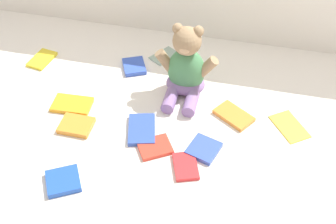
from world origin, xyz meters
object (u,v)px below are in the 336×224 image
Objects in this scene: book_case_4 at (63,181)px; book_case_10 at (155,147)px; book_case_1 at (164,56)px; book_case_8 at (186,166)px; book_case_3 at (290,126)px; book_case_9 at (72,105)px; book_case_12 at (76,125)px; book_case_5 at (234,116)px; book_case_6 at (134,66)px; teddy_bear at (186,69)px; book_case_11 at (142,129)px; book_case_13 at (204,149)px; book_case_0 at (42,59)px.

book_case_4 is 0.95× the size of book_case_10.
book_case_8 is at bearing 143.63° from book_case_1.
book_case_4 reaches higher than book_case_1.
book_case_3 is 0.74m from book_case_9.
book_case_12 reaches higher than book_case_8.
book_case_5 reaches higher than book_case_8.
book_case_1 is at bearing 20.84° from book_case_6.
book_case_5 is (0.19, -0.10, -0.09)m from teddy_bear.
book_case_9 is 1.32× the size of book_case_10.
book_case_11 is 1.41× the size of book_case_13.
book_case_5 is 1.22× the size of book_case_8.
book_case_8 reaches higher than book_case_3.
book_case_9 reaches higher than book_case_0.
teddy_bear is at bearing 130.37° from book_case_12.
book_case_13 reaches higher than book_case_1.
book_case_10 is (0.08, -0.47, 0.00)m from book_case_1.
book_case_8 reaches higher than book_case_0.
teddy_bear reaches higher than book_case_13.
book_case_8 and book_case_10 have the same top height.
book_case_10 is at bearing 169.40° from book_case_3.
book_case_1 is 0.80× the size of book_case_3.
book_case_13 reaches higher than book_case_3.
book_case_1 is at bearing 78.55° from book_case_11.
book_case_8 is (-0.11, -0.25, -0.00)m from book_case_5.
book_case_10 is at bearing -45.81° from book_case_8.
teddy_bear is 2.78× the size of book_case_6.
book_case_6 is (-0.58, 0.18, 0.00)m from book_case_3.
book_case_11 is 0.21m from book_case_13.
book_case_11 reaches higher than book_case_1.
book_case_12 is at bearing 26.10° from book_case_9.
book_case_11 is at bearing -113.34° from teddy_bear.
book_case_10 is 0.75× the size of book_case_11.
book_case_3 is (0.49, -0.28, 0.00)m from book_case_1.
book_case_11 reaches higher than book_case_0.
teddy_bear is at bearing 52.35° from book_case_11.
book_case_11 is at bearing 126.58° from book_case_1.
book_case_8 is (0.28, -0.43, -0.00)m from book_case_6.
book_case_10 is (0.53, -0.34, 0.00)m from book_case_0.
book_case_4 reaches higher than book_case_11.
book_case_8 is 0.21m from book_case_11.
book_case_8 is at bearing 8.93° from book_case_5.
book_case_1 is 0.56m from book_case_3.
book_case_6 is at bearing 79.53° from book_case_1.
book_case_1 is at bearing -89.80° from book_case_8.
book_case_10 reaches higher than book_case_1.
book_case_10 is 0.15m from book_case_13.
book_case_12 reaches higher than book_case_10.
book_case_3 is 0.31m from book_case_13.
book_case_4 is 0.44m from book_case_13.
book_case_4 is (-0.15, -0.66, 0.01)m from book_case_1.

